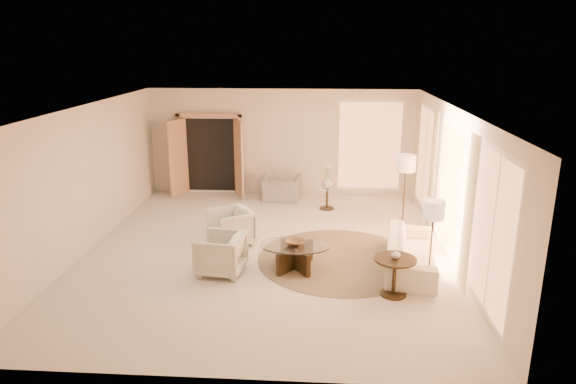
# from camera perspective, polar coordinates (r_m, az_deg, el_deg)

# --- Properties ---
(room) EXTENTS (7.04, 8.04, 2.83)m
(room) POSITION_cam_1_polar(r_m,az_deg,el_deg) (9.71, -2.51, 1.07)
(room) COLOR beige
(room) RESTS_ON ground
(windows_right) EXTENTS (0.10, 6.40, 2.40)m
(windows_right) POSITION_cam_1_polar(r_m,az_deg,el_deg) (10.05, 17.51, 0.57)
(windows_right) COLOR #ED975E
(windows_right) RESTS_ON room
(window_back_corner) EXTENTS (1.70, 0.10, 2.40)m
(window_back_corner) POSITION_cam_1_polar(r_m,az_deg,el_deg) (13.57, 9.07, 5.07)
(window_back_corner) COLOR #ED975E
(window_back_corner) RESTS_ON room
(curtains_right) EXTENTS (0.06, 5.20, 2.60)m
(curtains_right) POSITION_cam_1_polar(r_m,az_deg,el_deg) (10.90, 16.16, 1.60)
(curtains_right) COLOR #C6BB8C
(curtains_right) RESTS_ON room
(french_doors) EXTENTS (1.95, 0.66, 2.16)m
(french_doors) POSITION_cam_1_polar(r_m,az_deg,el_deg) (13.76, -8.67, 4.04)
(french_doors) COLOR tan
(french_doors) RESTS_ON room
(area_rug) EXTENTS (3.27, 3.27, 0.01)m
(area_rug) POSITION_cam_1_polar(r_m,az_deg,el_deg) (9.82, 5.74, -7.43)
(area_rug) COLOR #453725
(area_rug) RESTS_ON room
(sofa) EXTENTS (1.16, 2.27, 0.63)m
(sofa) POSITION_cam_1_polar(r_m,az_deg,el_deg) (9.57, 13.50, -6.46)
(sofa) COLOR beige
(sofa) RESTS_ON room
(armchair_left) EXTENTS (1.04, 1.06, 0.81)m
(armchair_left) POSITION_cam_1_polar(r_m,az_deg,el_deg) (10.40, -6.32, -3.70)
(armchair_left) COLOR beige
(armchair_left) RESTS_ON room
(armchair_right) EXTENTS (0.82, 0.86, 0.79)m
(armchair_right) POSITION_cam_1_polar(r_m,az_deg,el_deg) (9.17, -7.51, -6.62)
(armchair_right) COLOR beige
(armchair_right) RESTS_ON room
(accent_chair) EXTENTS (1.02, 0.72, 0.84)m
(accent_chair) POSITION_cam_1_polar(r_m,az_deg,el_deg) (13.23, -0.73, 0.84)
(accent_chair) COLOR gray
(accent_chair) RESTS_ON room
(coffee_table) EXTENTS (1.30, 1.30, 0.46)m
(coffee_table) POSITION_cam_1_polar(r_m,az_deg,el_deg) (9.30, 0.79, -6.85)
(coffee_table) COLOR black
(coffee_table) RESTS_ON room
(end_table) EXTENTS (0.68, 0.68, 0.64)m
(end_table) POSITION_cam_1_polar(r_m,az_deg,el_deg) (8.48, 11.77, -8.49)
(end_table) COLOR black
(end_table) RESTS_ON room
(side_table) EXTENTS (0.47, 0.47, 0.54)m
(side_table) POSITION_cam_1_polar(r_m,az_deg,el_deg) (12.59, 4.35, -0.45)
(side_table) COLOR #30291C
(side_table) RESTS_ON room
(floor_lamp_near) EXTENTS (0.40, 0.40, 1.66)m
(floor_lamp_near) POSITION_cam_1_polar(r_m,az_deg,el_deg) (11.14, 12.98, 2.76)
(floor_lamp_near) COLOR #30291C
(floor_lamp_near) RESTS_ON room
(floor_lamp_far) EXTENTS (0.36, 0.36, 1.47)m
(floor_lamp_far) POSITION_cam_1_polar(r_m,az_deg,el_deg) (8.74, 15.88, -2.32)
(floor_lamp_far) COLOR #30291C
(floor_lamp_far) RESTS_ON room
(bowl) EXTENTS (0.45, 0.45, 0.08)m
(bowl) POSITION_cam_1_polar(r_m,az_deg,el_deg) (9.22, 0.80, -5.63)
(bowl) COLOR brown
(bowl) RESTS_ON coffee_table
(end_vase) EXTENTS (0.17, 0.17, 0.15)m
(end_vase) POSITION_cam_1_polar(r_m,az_deg,el_deg) (8.37, 11.88, -6.79)
(end_vase) COLOR silver
(end_vase) RESTS_ON end_table
(side_vase) EXTENTS (0.33, 0.33, 0.28)m
(side_vase) POSITION_cam_1_polar(r_m,az_deg,el_deg) (12.49, 4.39, 1.09)
(side_vase) COLOR silver
(side_vase) RESTS_ON side_table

